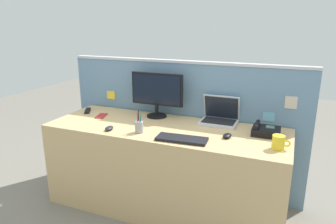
{
  "coord_description": "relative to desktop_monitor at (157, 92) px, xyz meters",
  "views": [
    {
      "loc": [
        0.97,
        -2.31,
        1.62
      ],
      "look_at": [
        0.0,
        0.05,
        0.88
      ],
      "focal_mm": 33.21,
      "sensor_mm": 36.0,
      "label": 1
    }
  ],
  "objects": [
    {
      "name": "ground_plane",
      "position": [
        0.2,
        -0.25,
        -0.99
      ],
      "size": [
        10.0,
        10.0,
        0.0
      ],
      "primitive_type": "plane",
      "color": "slate"
    },
    {
      "name": "desk",
      "position": [
        0.2,
        -0.25,
        -0.61
      ],
      "size": [
        2.05,
        0.73,
        0.76
      ],
      "primitive_type": "cube",
      "color": "tan",
      "rests_on": "ground_plane"
    },
    {
      "name": "cubicle_divider",
      "position": [
        0.2,
        0.15,
        -0.35
      ],
      "size": [
        2.34,
        0.08,
        1.28
      ],
      "color": "#6084A3",
      "rests_on": "ground_plane"
    },
    {
      "name": "desktop_monitor",
      "position": [
        0.0,
        0.0,
        0.0
      ],
      "size": [
        0.5,
        0.19,
        0.41
      ],
      "color": "black",
      "rests_on": "desk"
    },
    {
      "name": "laptop",
      "position": [
        0.59,
        0.04,
        -0.18
      ],
      "size": [
        0.32,
        0.26,
        0.24
      ],
      "color": "silver",
      "rests_on": "desk"
    },
    {
      "name": "desk_phone",
      "position": [
        1.0,
        -0.13,
        -0.2
      ],
      "size": [
        0.21,
        0.18,
        0.1
      ],
      "color": "black",
      "rests_on": "desk"
    },
    {
      "name": "keyboard_main",
      "position": [
        0.43,
        -0.49,
        -0.23
      ],
      "size": [
        0.39,
        0.18,
        0.02
      ],
      "primitive_type": "cube",
      "rotation": [
        0.0,
        0.0,
        0.07
      ],
      "color": "black",
      "rests_on": "desk"
    },
    {
      "name": "computer_mouse_right_hand",
      "position": [
        -0.21,
        -0.5,
        -0.22
      ],
      "size": [
        0.07,
        0.11,
        0.03
      ],
      "primitive_type": "ellipsoid",
      "rotation": [
        0.0,
        0.0,
        0.14
      ],
      "color": "#232328",
      "rests_on": "desk"
    },
    {
      "name": "computer_mouse_left_hand",
      "position": [
        0.73,
        -0.31,
        -0.22
      ],
      "size": [
        0.08,
        0.11,
        0.03
      ],
      "primitive_type": "ellipsoid",
      "rotation": [
        0.0,
        0.0,
        -0.19
      ],
      "color": "black",
      "rests_on": "desk"
    },
    {
      "name": "pen_cup",
      "position": [
        0.05,
        -0.46,
        -0.19
      ],
      "size": [
        0.07,
        0.07,
        0.19
      ],
      "color": "#99999E",
      "rests_on": "desk"
    },
    {
      "name": "cell_phone_red_case",
      "position": [
        -0.49,
        -0.2,
        -0.23
      ],
      "size": [
        0.11,
        0.17,
        0.01
      ],
      "primitive_type": "cube",
      "rotation": [
        0.0,
        0.0,
        0.26
      ],
      "color": "#B22323",
      "rests_on": "desk"
    },
    {
      "name": "tv_remote",
      "position": [
        -0.71,
        -0.12,
        -0.23
      ],
      "size": [
        0.12,
        0.17,
        0.02
      ],
      "primitive_type": "cube",
      "rotation": [
        0.0,
        0.0,
        0.51
      ],
      "color": "black",
      "rests_on": "desk"
    },
    {
      "name": "coffee_mug",
      "position": [
        1.11,
        -0.39,
        -0.19
      ],
      "size": [
        0.13,
        0.09,
        0.1
      ],
      "color": "yellow",
      "rests_on": "desk"
    }
  ]
}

